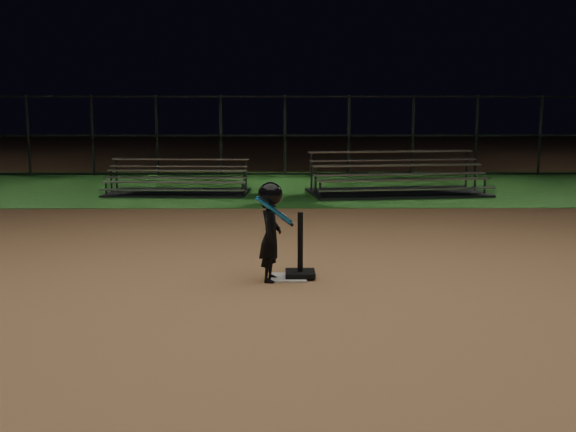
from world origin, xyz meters
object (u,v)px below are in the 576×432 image
Objects in this scene: batting_tee at (300,264)px; bleacher_left at (178,187)px; home_plate at (289,278)px; child_batter at (271,229)px; bleacher_right at (397,186)px.

bleacher_left is (-2.84, 8.40, -0.00)m from batting_tee.
home_plate is 0.36× the size of child_batter.
bleacher_left is at bearing 171.53° from bleacher_right.
bleacher_right is (2.76, 8.34, 0.20)m from home_plate.
child_batter is 0.36× the size of bleacher_left.
batting_tee is 0.66× the size of child_batter.
bleacher_left is (-2.69, 8.44, 0.16)m from home_plate.
child_batter is at bearing -154.06° from home_plate.
batting_tee is 8.70m from bleacher_right.
bleacher_left is (-2.47, 8.55, -0.49)m from child_batter.
batting_tee is at bearing -68.90° from bleacher_left.
child_batter is 0.28× the size of bleacher_right.
child_batter is at bearing -157.23° from batting_tee.
batting_tee is (0.15, 0.05, 0.17)m from home_plate.
batting_tee is 8.86m from bleacher_left.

